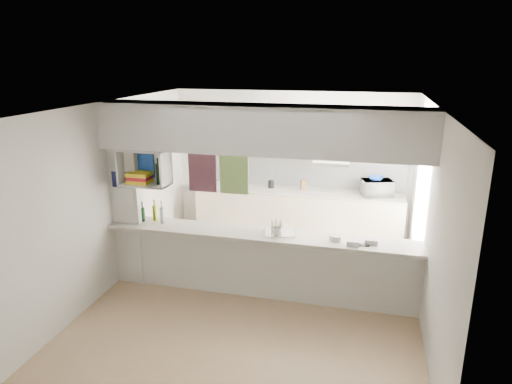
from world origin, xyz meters
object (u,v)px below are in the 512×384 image
(dish_rack, at_px, (279,228))
(bowl, at_px, (376,178))
(microwave, at_px, (377,188))
(wine_bottles, at_px, (154,214))

(dish_rack, bearing_deg, bowl, 43.72)
(microwave, relative_size, wine_bottles, 1.34)
(dish_rack, distance_m, wine_bottles, 1.81)
(dish_rack, height_order, wine_bottles, wine_bottles)
(dish_rack, xyz_separation_m, wine_bottles, (-1.81, 0.02, 0.03))
(dish_rack, bearing_deg, wine_bottles, 164.00)
(bowl, height_order, dish_rack, bowl)
(microwave, xyz_separation_m, bowl, (-0.03, -0.02, 0.17))
(wine_bottles, bearing_deg, microwave, 33.85)
(microwave, relative_size, bowl, 1.99)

